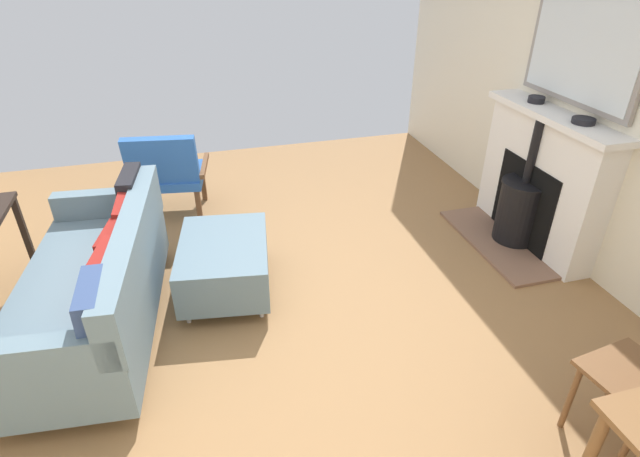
% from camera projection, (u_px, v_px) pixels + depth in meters
% --- Properties ---
extents(ground_plane, '(5.21, 6.08, 0.01)m').
position_uv_depth(ground_plane, '(254.00, 306.00, 3.53)').
color(ground_plane, olive).
extents(wall_left, '(0.12, 6.08, 2.82)m').
position_uv_depth(wall_left, '(616.00, 81.00, 3.41)').
color(wall_left, silver).
rests_on(wall_left, ground).
extents(fireplace, '(0.64, 1.34, 1.12)m').
position_uv_depth(fireplace, '(535.00, 188.00, 4.04)').
color(fireplace, brown).
rests_on(fireplace, ground).
extents(mirror_over_mantel, '(0.04, 1.12, 0.83)m').
position_uv_depth(mirror_over_mantel, '(585.00, 46.00, 3.51)').
color(mirror_over_mantel, gray).
extents(mantel_bowl_near, '(0.13, 0.13, 0.05)m').
position_uv_depth(mantel_bowl_near, '(537.00, 99.00, 3.94)').
color(mantel_bowl_near, black).
rests_on(mantel_bowl_near, fireplace).
extents(mantel_bowl_far, '(0.16, 0.16, 0.04)m').
position_uv_depth(mantel_bowl_far, '(584.00, 120.00, 3.50)').
color(mantel_bowl_far, black).
rests_on(mantel_bowl_far, fireplace).
extents(sofa, '(0.95, 1.79, 0.83)m').
position_uv_depth(sofa, '(99.00, 284.00, 3.13)').
color(sofa, '#B2B2B7').
rests_on(sofa, ground).
extents(ottoman, '(0.73, 0.92, 0.41)m').
position_uv_depth(ottoman, '(225.00, 262.00, 3.56)').
color(ottoman, '#B2B2B7').
rests_on(ottoman, ground).
extents(armchair_accent, '(0.75, 0.68, 0.85)m').
position_uv_depth(armchair_accent, '(167.00, 171.00, 4.39)').
color(armchair_accent, brown).
rests_on(armchair_accent, ground).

